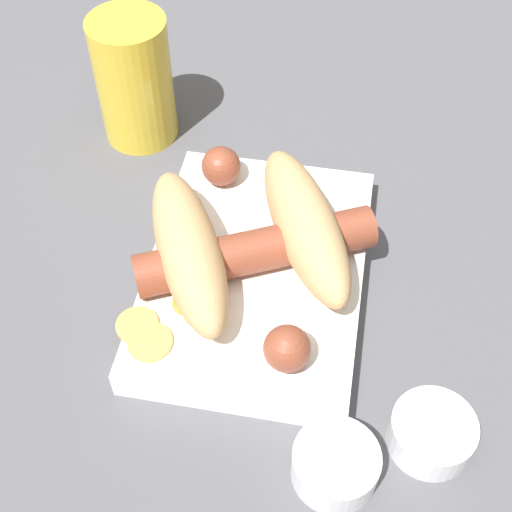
{
  "coord_description": "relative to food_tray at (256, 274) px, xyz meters",
  "views": [
    {
      "loc": [
        -0.32,
        -0.06,
        0.43
      ],
      "look_at": [
        0.0,
        0.0,
        0.03
      ],
      "focal_mm": 50.0,
      "sensor_mm": 36.0,
      "label": 1
    }
  ],
  "objects": [
    {
      "name": "pickled_veggies",
      "position": [
        -0.06,
        0.05,
        0.01
      ],
      "size": [
        0.07,
        0.07,
        0.0
      ],
      "color": "#F99E4C",
      "rests_on": "food_tray"
    },
    {
      "name": "condiment_cup_near",
      "position": [
        -0.14,
        -0.07,
        -0.0
      ],
      "size": [
        0.05,
        0.05,
        0.03
      ],
      "color": "white",
      "rests_on": "ground_plane"
    },
    {
      "name": "drink_glass",
      "position": [
        0.15,
        0.13,
        0.05
      ],
      "size": [
        0.07,
        0.07,
        0.11
      ],
      "color": "gold",
      "rests_on": "ground_plane"
    },
    {
      "name": "sausage",
      "position": [
        0.0,
        0.0,
        0.03
      ],
      "size": [
        0.19,
        0.17,
        0.03
      ],
      "color": "brown",
      "rests_on": "food_tray"
    },
    {
      "name": "food_tray",
      "position": [
        0.0,
        0.0,
        0.0
      ],
      "size": [
        0.22,
        0.16,
        0.02
      ],
      "color": "white",
      "rests_on": "ground_plane"
    },
    {
      "name": "condiment_cup_far",
      "position": [
        -0.11,
        -0.13,
        -0.0
      ],
      "size": [
        0.05,
        0.05,
        0.03
      ],
      "color": "white",
      "rests_on": "ground_plane"
    },
    {
      "name": "bread_roll",
      "position": [
        0.0,
        0.01,
        0.04
      ],
      "size": [
        0.19,
        0.18,
        0.05
      ],
      "color": "tan",
      "rests_on": "food_tray"
    },
    {
      "name": "ground_plane",
      "position": [
        0.0,
        0.0,
        -0.01
      ],
      "size": [
        3.0,
        3.0,
        0.0
      ],
      "primitive_type": "plane",
      "color": "#4C4C51"
    }
  ]
}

